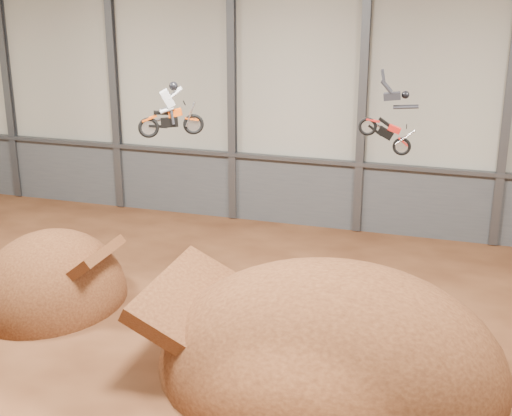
{
  "coord_description": "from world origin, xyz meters",
  "views": [
    {
      "loc": [
        8.47,
        -19.43,
        12.75
      ],
      "look_at": [
        1.26,
        4.0,
        4.5
      ],
      "focal_mm": 50.0,
      "sensor_mm": 36.0,
      "label": 1
    }
  ],
  "objects": [
    {
      "name": "steel_rail",
      "position": [
        0.0,
        14.75,
        3.55
      ],
      "size": [
        39.8,
        0.35,
        0.2
      ],
      "primitive_type": "cube",
      "color": "#47494F",
      "rests_on": "lower_band_back"
    },
    {
      "name": "takeoff_ramp",
      "position": [
        -7.07,
        3.1,
        0.0
      ],
      "size": [
        5.78,
        6.67,
        5.78
      ],
      "primitive_type": "ellipsoid",
      "color": "#412010",
      "rests_on": "ground"
    },
    {
      "name": "back_wall",
      "position": [
        0.0,
        15.0,
        7.0
      ],
      "size": [
        40.0,
        0.1,
        14.0
      ],
      "primitive_type": "cube",
      "color": "#ADA999",
      "rests_on": "ground"
    },
    {
      "name": "steel_column_3",
      "position": [
        3.33,
        14.8,
        7.0
      ],
      "size": [
        0.4,
        0.36,
        13.9
      ],
      "primitive_type": "cube",
      "color": "#47494F",
      "rests_on": "ground"
    },
    {
      "name": "fmx_rider_a",
      "position": [
        -2.19,
        4.54,
        7.92
      ],
      "size": [
        2.64,
        1.96,
        2.27
      ],
      "primitive_type": null,
      "rotation": [
        0.0,
        -0.04,
        0.48
      ],
      "color": "#D34A0C"
    },
    {
      "name": "steel_column_1",
      "position": [
        -10.0,
        14.8,
        7.0
      ],
      "size": [
        0.4,
        0.36,
        13.9
      ],
      "primitive_type": "cube",
      "color": "#47494F",
      "rests_on": "ground"
    },
    {
      "name": "lower_band_back",
      "position": [
        0.0,
        14.9,
        1.75
      ],
      "size": [
        39.8,
        0.18,
        3.5
      ],
      "primitive_type": "cube",
      "color": "#4B4E52",
      "rests_on": "ground"
    },
    {
      "name": "steel_column_4",
      "position": [
        10.0,
        14.8,
        7.0
      ],
      "size": [
        0.4,
        0.36,
        13.9
      ],
      "primitive_type": "cube",
      "color": "#47494F",
      "rests_on": "ground"
    },
    {
      "name": "floor",
      "position": [
        0.0,
        0.0,
        0.0
      ],
      "size": [
        40.0,
        40.0,
        0.0
      ],
      "primitive_type": "plane",
      "color": "#452312",
      "rests_on": "ground"
    },
    {
      "name": "fmx_rider_b",
      "position": [
        5.53,
        4.56,
        8.17
      ],
      "size": [
        3.4,
        1.04,
        3.19
      ],
      "primitive_type": null,
      "rotation": [
        0.0,
        0.49,
        0.09
      ],
      "color": "red"
    },
    {
      "name": "steel_column_2",
      "position": [
        -3.33,
        14.8,
        7.0
      ],
      "size": [
        0.4,
        0.36,
        13.9
      ],
      "primitive_type": "cube",
      "color": "#47494F",
      "rests_on": "ground"
    },
    {
      "name": "steel_column_0",
      "position": [
        -16.67,
        14.8,
        7.0
      ],
      "size": [
        0.4,
        0.36,
        13.9
      ],
      "primitive_type": "cube",
      "color": "#47494F",
      "rests_on": "ground"
    },
    {
      "name": "landing_ramp",
      "position": [
        4.67,
        1.41,
        0.0
      ],
      "size": [
        11.72,
        10.37,
        6.76
      ],
      "primitive_type": "ellipsoid",
      "color": "#412010",
      "rests_on": "ground"
    }
  ]
}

